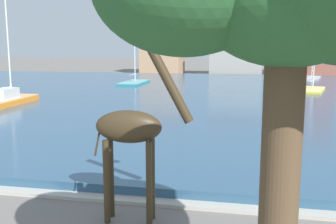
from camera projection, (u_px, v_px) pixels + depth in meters
harbor_water at (212, 95)px, 37.61m from camera, size 79.48×51.65×0.41m
quay_edge_coping at (142, 201)px, 12.41m from camera, size 79.48×0.50×0.12m
giraffe_statue at (134, 130)px, 10.73m from camera, size 2.94×0.80×5.12m
sailboat_grey at (311, 80)px, 52.85m from camera, size 3.50×7.41×6.92m
sailboat_teal at (135, 84)px, 47.40m from camera, size 2.47×6.81×7.95m
sailboat_yellow at (313, 91)px, 39.62m from camera, size 3.47×6.72×5.88m
sailboat_orange at (12, 101)px, 30.75m from camera, size 1.92×6.92×9.58m
townhouse_corner_house at (163, 47)px, 68.84m from camera, size 6.88×7.06×9.04m
townhouse_wide_warehouse at (236, 50)px, 64.82m from camera, size 8.54×5.37×8.26m
townhouse_end_terrace at (310, 39)px, 64.31m from camera, size 7.43×8.07×11.79m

